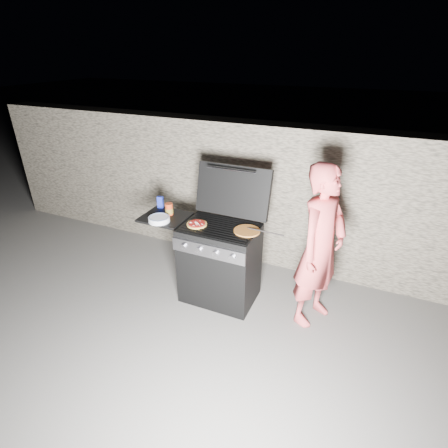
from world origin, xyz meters
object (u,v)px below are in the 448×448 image
at_px(gas_grill, 200,258).
at_px(pizza_topped, 197,224).
at_px(person, 320,248).
at_px(sauce_jar, 169,209).

distance_m(gas_grill, pizza_topped, 0.47).
bearing_deg(person, sauce_jar, 114.91).
xyz_separation_m(gas_grill, pizza_topped, (0.01, -0.06, 0.47)).
relative_size(gas_grill, sauce_jar, 10.00).
bearing_deg(sauce_jar, pizza_topped, -16.59).
height_order(gas_grill, sauce_jar, sauce_jar).
distance_m(pizza_topped, sauce_jar, 0.43).
xyz_separation_m(pizza_topped, person, (1.27, 0.16, -0.08)).
relative_size(pizza_topped, person, 0.13).
relative_size(pizza_topped, sauce_jar, 1.59).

